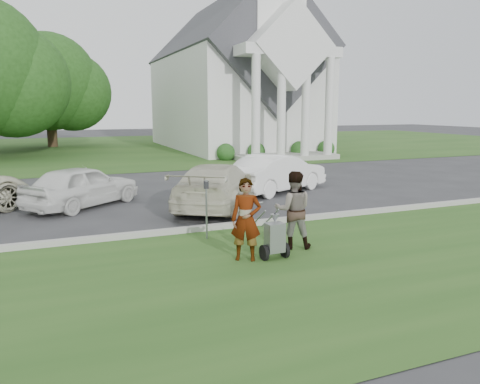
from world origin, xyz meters
TOP-DOWN VIEW (x-y plane):
  - ground at (0.00, 0.00)m, footprint 120.00×120.00m
  - grass_strip at (0.00, -3.00)m, footprint 80.00×7.00m
  - church_lawn at (0.00, 27.00)m, footprint 80.00×30.00m
  - curb at (0.00, 0.55)m, footprint 80.00×0.18m
  - church at (9.00, 23.11)m, footprint 9.19×19.00m
  - tree_back at (-4.01, 29.99)m, footprint 9.61×7.60m
  - striping_cart at (-0.08, -2.12)m, footprint 0.57×1.11m
  - person_left at (-0.66, -1.99)m, footprint 0.74×0.65m
  - person_right at (0.64, -1.59)m, footprint 1.02×0.92m
  - parking_meter_near at (-0.91, -0.19)m, footprint 0.10×0.09m
  - car_b at (-3.38, 4.84)m, footprint 4.03×3.70m
  - car_c at (0.53, 3.13)m, footprint 4.30×5.08m
  - car_d at (3.53, 4.94)m, footprint 4.54×3.17m

SIDE VIEW (x-z plane):
  - ground at x=0.00m, z-range 0.00..0.00m
  - grass_strip at x=0.00m, z-range 0.00..0.01m
  - church_lawn at x=0.00m, z-range 0.00..0.01m
  - curb at x=0.00m, z-range 0.00..0.15m
  - striping_cart at x=-0.08m, z-range -0.07..0.96m
  - car_b at x=-3.38m, z-range 0.00..1.33m
  - car_c at x=0.53m, z-range 0.00..1.39m
  - car_d at x=3.53m, z-range 0.00..1.42m
  - person_left at x=-0.66m, z-range 0.00..1.69m
  - person_right at x=0.64m, z-range 0.00..1.72m
  - parking_meter_near at x=-0.91m, z-range 0.19..1.62m
  - tree_back at x=-4.01m, z-range 0.28..9.17m
  - church at x=9.00m, z-range -6.11..17.99m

